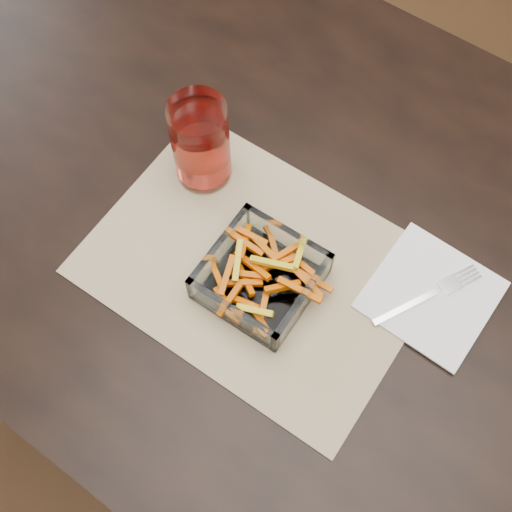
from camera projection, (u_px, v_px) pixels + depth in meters
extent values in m
plane|color=#331E0F|center=(323.00, 393.00, 1.57)|extent=(4.50, 4.50, 0.00)
cube|color=black|center=(372.00, 274.00, 0.91)|extent=(1.60, 0.90, 0.03)
cylinder|color=black|center=(170.00, 64.00, 1.55)|extent=(0.06, 0.06, 0.72)
cube|color=tan|center=(256.00, 265.00, 0.90)|extent=(0.46, 0.34, 0.00)
cube|color=white|center=(260.00, 283.00, 0.88)|extent=(0.15, 0.15, 0.01)
cube|color=white|center=(287.00, 240.00, 0.88)|extent=(0.14, 0.01, 0.06)
cube|color=white|center=(232.00, 315.00, 0.83)|extent=(0.14, 0.01, 0.06)
cube|color=white|center=(220.00, 252.00, 0.87)|extent=(0.01, 0.14, 0.06)
cube|color=white|center=(303.00, 302.00, 0.84)|extent=(0.01, 0.14, 0.06)
cylinder|color=white|center=(201.00, 143.00, 0.89)|extent=(0.08, 0.08, 0.15)
cylinder|color=#AF2419|center=(202.00, 149.00, 0.91)|extent=(0.07, 0.07, 0.09)
cube|color=white|center=(431.00, 295.00, 0.87)|extent=(0.16, 0.16, 0.00)
cube|color=silver|center=(405.00, 307.00, 0.86)|extent=(0.05, 0.09, 0.00)
cube|color=silver|center=(449.00, 285.00, 0.88)|extent=(0.03, 0.04, 0.00)
cube|color=silver|center=(464.00, 270.00, 0.88)|extent=(0.02, 0.03, 0.00)
cube|color=silver|center=(466.00, 274.00, 0.88)|extent=(0.02, 0.03, 0.00)
cube|color=silver|center=(469.00, 277.00, 0.88)|extent=(0.02, 0.03, 0.00)
cube|color=silver|center=(472.00, 281.00, 0.88)|extent=(0.02, 0.03, 0.00)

